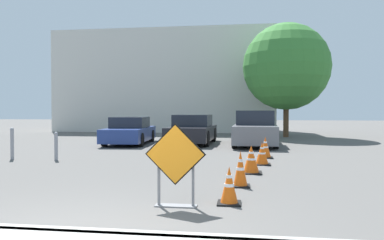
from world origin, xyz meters
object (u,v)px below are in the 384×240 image
(road_closed_sign, at_px, (175,162))
(traffic_cone_fourth, at_px, (262,154))
(traffic_cone_second, at_px, (240,169))
(traffic_cone_third, at_px, (251,160))
(traffic_cone_fifth, at_px, (265,148))
(parked_car_nearest, at_px, (130,131))
(parked_car_third, at_px, (255,129))
(traffic_cone_nearest, at_px, (229,186))
(parked_car_second, at_px, (193,130))
(bollard_second, at_px, (12,143))
(bollard_nearest, at_px, (56,145))

(road_closed_sign, xyz_separation_m, traffic_cone_fourth, (1.62, 5.07, -0.42))
(road_closed_sign, distance_m, traffic_cone_second, 2.12)
(traffic_cone_third, xyz_separation_m, traffic_cone_fifth, (0.52, 3.16, 0.00))
(traffic_cone_third, bearing_deg, traffic_cone_second, -98.29)
(parked_car_nearest, relative_size, parked_car_third, 0.94)
(traffic_cone_third, distance_m, parked_car_nearest, 9.38)
(road_closed_sign, xyz_separation_m, traffic_cone_fifth, (1.80, 6.68, -0.40))
(road_closed_sign, relative_size, traffic_cone_fifth, 1.94)
(traffic_cone_fourth, bearing_deg, traffic_cone_nearest, -99.08)
(traffic_cone_fourth, relative_size, parked_car_nearest, 0.15)
(traffic_cone_nearest, distance_m, traffic_cone_fifth, 6.43)
(traffic_cone_fourth, xyz_separation_m, parked_car_nearest, (-5.88, 6.01, 0.27))
(parked_car_nearest, height_order, parked_car_second, parked_car_second)
(bollard_second, bearing_deg, traffic_cone_second, -24.29)
(bollard_second, bearing_deg, traffic_cone_fourth, -0.45)
(road_closed_sign, distance_m, parked_car_second, 11.68)
(traffic_cone_fourth, height_order, parked_car_nearest, parked_car_nearest)
(traffic_cone_second, relative_size, parked_car_nearest, 0.17)
(traffic_cone_fifth, height_order, bollard_nearest, bollard_nearest)
(bollard_second, bearing_deg, bollard_nearest, 0.00)
(road_closed_sign, bearing_deg, traffic_cone_fourth, 72.29)
(parked_car_nearest, distance_m, bollard_nearest, 5.98)
(parked_car_second, bearing_deg, parked_car_nearest, 11.87)
(traffic_cone_nearest, xyz_separation_m, traffic_cone_fifth, (0.94, 6.36, 0.03))
(parked_car_nearest, relative_size, bollard_second, 4.22)
(traffic_cone_fifth, bearing_deg, traffic_cone_second, -98.96)
(road_closed_sign, bearing_deg, traffic_cone_third, 70.04)
(bollard_nearest, bearing_deg, traffic_cone_fourth, -0.56)
(traffic_cone_fourth, bearing_deg, parked_car_second, 114.36)
(traffic_cone_second, distance_m, traffic_cone_fourth, 3.30)
(road_closed_sign, relative_size, traffic_cone_second, 1.85)
(traffic_cone_second, bearing_deg, parked_car_third, 86.63)
(road_closed_sign, distance_m, traffic_cone_third, 3.77)
(traffic_cone_third, relative_size, parked_car_nearest, 0.16)
(traffic_cone_fourth, relative_size, parked_car_second, 0.15)
(bollard_nearest, bearing_deg, bollard_second, -180.00)
(parked_car_third, relative_size, bollard_nearest, 5.14)
(road_closed_sign, relative_size, bollard_second, 1.33)
(road_closed_sign, bearing_deg, bollard_second, 140.89)
(parked_car_second, xyz_separation_m, bollard_nearest, (-3.46, -6.47, -0.17))
(traffic_cone_third, distance_m, traffic_cone_fifth, 3.20)
(traffic_cone_second, xyz_separation_m, traffic_cone_third, (0.25, 1.71, -0.02))
(traffic_cone_nearest, xyz_separation_m, parked_car_second, (-2.20, 11.28, 0.34))
(traffic_cone_fourth, height_order, traffic_cone_fifth, traffic_cone_fifth)
(road_closed_sign, relative_size, traffic_cone_third, 1.95)
(traffic_cone_nearest, bearing_deg, traffic_cone_fifth, 81.60)
(traffic_cone_second, xyz_separation_m, bollard_nearest, (-5.84, 3.31, 0.12))
(traffic_cone_second, height_order, traffic_cone_third, traffic_cone_second)
(traffic_cone_second, height_order, traffic_cone_fourth, traffic_cone_second)
(traffic_cone_fourth, height_order, bollard_second, bollard_second)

